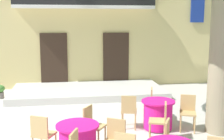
{
  "coord_description": "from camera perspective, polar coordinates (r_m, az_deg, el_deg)",
  "views": [
    {
      "loc": [
        0.01,
        -7.45,
        2.77
      ],
      "look_at": [
        1.35,
        1.41,
        1.3
      ],
      "focal_mm": 47.57,
      "sensor_mm": 36.0,
      "label": 1
    }
  ],
  "objects": [
    {
      "name": "ground_plane",
      "position": [
        7.95,
        -8.29,
        -11.18
      ],
      "size": [
        120.0,
        120.0,
        0.0
      ],
      "primitive_type": "plane",
      "color": "beige"
    },
    {
      "name": "building_facade",
      "position": [
        14.49,
        -5.76,
        13.16
      ],
      "size": [
        13.0,
        5.09,
        7.5
      ],
      "color": "#DBC67F",
      "rests_on": "ground"
    },
    {
      "name": "entrance_step_platform",
      "position": [
        11.44,
        -4.63,
        -4.07
      ],
      "size": [
        5.72,
        2.69,
        0.25
      ],
      "primitive_type": "cube",
      "color": "silver",
      "rests_on": "ground"
    },
    {
      "name": "cafe_table_near_tree",
      "position": [
        7.86,
        8.81,
        -8.42
      ],
      "size": [
        0.86,
        0.86,
        0.76
      ],
      "color": "#DB1984",
      "rests_on": "ground"
    },
    {
      "name": "cafe_chair_near_tree_0",
      "position": [
        7.73,
        3.26,
        -7.55
      ],
      "size": [
        0.49,
        0.49,
        0.91
      ],
      "color": "tan",
      "rests_on": "ground"
    },
    {
      "name": "cafe_chair_near_tree_1",
      "position": [
        7.1,
        9.36,
        -9.22
      ],
      "size": [
        0.51,
        0.51,
        0.91
      ],
      "color": "tan",
      "rests_on": "ground"
    },
    {
      "name": "cafe_chair_near_tree_2",
      "position": [
        7.89,
        14.36,
        -7.49
      ],
      "size": [
        0.52,
        0.52,
        0.91
      ],
      "color": "tan",
      "rests_on": "ground"
    },
    {
      "name": "cafe_chair_near_tree_3",
      "position": [
        8.54,
        8.31,
        -6.0
      ],
      "size": [
        0.5,
        0.5,
        0.91
      ],
      "color": "tan",
      "rests_on": "ground"
    },
    {
      "name": "cafe_chair_middle_1",
      "position": [
        5.85,
        0.44,
        -13.21
      ],
      "size": [
        0.55,
        0.55,
        0.91
      ],
      "color": "tan",
      "rests_on": "ground"
    },
    {
      "name": "cafe_chair_middle_2",
      "position": [
        6.72,
        -3.88,
        -10.18
      ],
      "size": [
        0.55,
        0.55,
        0.91
      ],
      "color": "tan",
      "rests_on": "ground"
    },
    {
      "name": "cafe_chair_middle_3",
      "position": [
        6.33,
        -13.27,
        -11.68
      ],
      "size": [
        0.53,
        0.53,
        0.91
      ],
      "color": "tan",
      "rests_on": "ground"
    },
    {
      "name": "cafe_chair_front_0",
      "position": [
        5.94,
        11.51,
        -13.07
      ],
      "size": [
        0.54,
        0.54,
        0.91
      ],
      "color": "tan",
      "rests_on": "ground"
    },
    {
      "name": "ground_planter_left",
      "position": [
        11.54,
        -20.75,
        -3.77
      ],
      "size": [
        0.35,
        0.35,
        0.49
      ],
      "color": "slate",
      "rests_on": "ground"
    }
  ]
}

